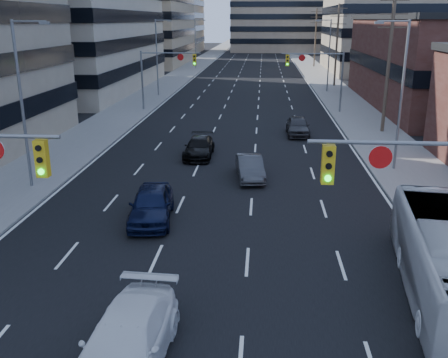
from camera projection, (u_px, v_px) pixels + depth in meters
name	position (u px, v px, depth m)	size (l,w,h in m)	color
road_surface	(255.00, 55.00, 131.54)	(18.00, 300.00, 0.02)	black
sidewalk_left	(212.00, 54.00, 132.36)	(5.00, 300.00, 0.15)	slate
sidewalk_right	(299.00, 55.00, 130.68)	(5.00, 300.00, 0.15)	slate
office_left_far	(136.00, 24.00, 102.37)	(20.00, 30.00, 16.00)	gray
office_right_far	(394.00, 31.00, 87.70)	(22.00, 28.00, 14.00)	gray
bg_block_left	(157.00, 16.00, 140.03)	(24.00, 24.00, 20.00)	#ADA089
bg_block_right	(381.00, 32.00, 127.36)	(22.00, 22.00, 12.00)	gray
signal_near_right	(448.00, 196.00, 13.85)	(6.59, 0.33, 6.00)	slate
signal_far_left	(164.00, 68.00, 50.09)	(6.09, 0.33, 6.00)	slate
signal_far_right	(319.00, 69.00, 48.97)	(6.09, 0.33, 6.00)	slate
utility_pole_block	(389.00, 62.00, 39.64)	(2.20, 0.28, 11.00)	#4C3D2D
utility_pole_midblock	(337.00, 44.00, 68.12)	(2.20, 0.28, 11.00)	#4C3D2D
utility_pole_distant	(315.00, 37.00, 96.60)	(2.20, 0.28, 11.00)	#4C3D2D
streetlight_left_near	(24.00, 98.00, 26.33)	(2.03, 0.22, 9.00)	slate
streetlight_left_mid	(158.00, 54.00, 59.55)	(2.03, 0.22, 9.00)	slate
streetlight_left_far	(196.00, 41.00, 92.78)	(2.03, 0.22, 9.00)	slate
streetlight_right_near	(399.00, 89.00, 29.56)	(2.03, 0.22, 9.00)	slate
streetlight_right_far	(328.00, 52.00, 62.79)	(2.03, 0.22, 9.00)	slate
white_van	(126.00, 343.00, 13.32)	(2.13, 5.23, 1.52)	silver
transit_bus	(444.00, 260.00, 16.61)	(2.25, 9.63, 2.68)	silver
sedan_blue	(151.00, 204.00, 23.17)	(1.89, 4.70, 1.60)	black
sedan_grey_center	(250.00, 168.00, 29.33)	(1.43, 4.10, 1.35)	#373739
sedan_black_far	(199.00, 147.00, 34.02)	(1.85, 4.56, 1.32)	black
sedan_grey_right	(298.00, 126.00, 40.43)	(1.78, 4.43, 1.51)	#302F32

